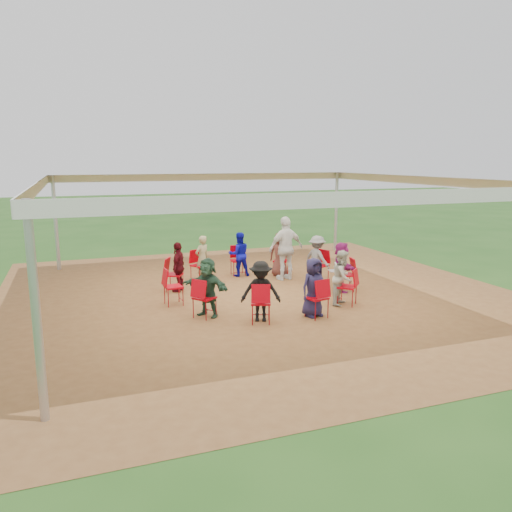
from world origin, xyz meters
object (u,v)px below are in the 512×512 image
object	(u,v)px
person_seated_5	(178,267)
laptop	(335,269)
cable_coil	(259,298)
chair_5	(174,275)
person_seated_6	(208,287)
chair_0	(345,275)
chair_3	(238,261)
chair_4	(200,266)
person_seated_1	(317,259)
chair_6	(173,287)
chair_9	(317,298)
chair_2	(281,261)
chair_7	(204,298)
person_seated_9	(343,278)
person_seated_7	(261,291)
standing_person	(286,248)
person_seated_4	(202,259)
chair_10	(347,287)
person_seated_8	(314,287)
chair_1	(320,266)
person_seated_2	(280,254)
chair_8	(261,303)
person_seated_0	(341,267)
person_seated_3	(239,254)

from	to	relation	value
person_seated_5	laptop	world-z (taller)	person_seated_5
cable_coil	laptop	bearing A→B (deg)	-0.84
chair_5	person_seated_6	bearing A→B (deg)	35.10
chair_0	chair_3	world-z (taller)	same
chair_4	laptop	xyz separation A→B (m)	(3.10, -2.45, 0.18)
chair_0	laptop	world-z (taller)	chair_0
chair_3	person_seated_1	xyz separation A→B (m)	(1.89, -1.53, 0.22)
chair_6	chair_9	size ratio (longest dim) A/B	1.00
chair_0	laptop	size ratio (longest dim) A/B	2.45
chair_5	chair_3	bearing A→B (deg)	147.27
chair_2	chair_5	size ratio (longest dim) A/B	1.00
chair_7	person_seated_9	xyz separation A→B (m)	(3.40, -0.15, 0.22)
chair_9	person_seated_7	xyz separation A→B (m)	(-1.26, 0.20, 0.22)
chair_9	standing_person	size ratio (longest dim) A/B	0.48
person_seated_4	standing_person	xyz separation A→B (m)	(2.35, -0.65, 0.26)
chair_10	chair_0	bearing A→B (deg)	16.36
person_seated_8	standing_person	size ratio (longest dim) A/B	0.72
chair_1	person_seated_2	distance (m)	1.29
chair_9	person_seated_1	bearing A→B (deg)	50.41
person_seated_1	chair_9	bearing A→B (deg)	132.23
standing_person	chair_8	bearing A→B (deg)	51.10
person_seated_0	laptop	bearing A→B (deg)	90.00
chair_7	person_seated_3	bearing A→B (deg)	113.85
chair_7	chair_10	distance (m)	3.49
chair_8	person_seated_7	world-z (taller)	person_seated_7
chair_0	chair_1	xyz separation A→B (m)	(-0.10, 1.30, 0.00)
chair_1	chair_10	world-z (taller)	same
chair_8	standing_person	bearing A→B (deg)	78.99
chair_4	chair_5	bearing A→B (deg)	16.36
chair_2	person_seated_3	distance (m)	1.29
chair_5	chair_10	xyz separation A→B (m)	(3.67, -2.73, 0.00)
chair_6	standing_person	distance (m)	3.90
chair_6	chair_7	world-z (taller)	same
chair_8	person_seated_7	distance (m)	0.25
person_seated_5	chair_10	bearing A→B (deg)	81.60
standing_person	chair_4	bearing A→B (deg)	-25.01
person_seated_5	person_seated_6	bearing A→B (deg)	32.73
person_seated_1	person_seated_9	xyz separation A→B (m)	(-0.49, -2.32, 0.00)
person_seated_5	person_seated_9	world-z (taller)	same
cable_coil	laptop	size ratio (longest dim) A/B	0.99
chair_0	chair_6	distance (m)	4.57
chair_7	person_seated_0	xyz separation A→B (m)	(3.99, 0.93, 0.22)
chair_7	person_seated_5	world-z (taller)	person_seated_5
chair_5	person_seated_2	distance (m)	3.41
chair_4	person_seated_5	size ratio (longest dim) A/B	0.67
chair_5	chair_1	bearing A→B (deg)	114.55
chair_1	chair_7	world-z (taller)	same
person_seated_7	cable_coil	distance (m)	1.88
chair_2	cable_coil	xyz separation A→B (m)	(-1.55, -2.25, -0.43)
person_seated_6	standing_person	world-z (taller)	standing_person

